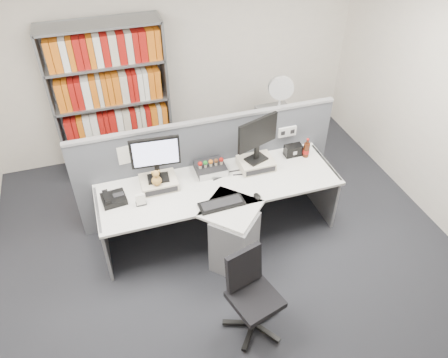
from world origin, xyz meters
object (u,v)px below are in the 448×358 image
object	(u,v)px
office_chair	(251,291)
mouse	(257,196)
desktop_pc	(210,168)
speaker	(293,150)
monitor_right	(257,136)
monitor_left	(156,156)
desk_phone	(113,199)
desk_calendar	(141,200)
filing_cabinet	(276,136)
keyboard	(222,204)
desk	(226,216)
cola_bottle	(306,150)
desk_fan	(281,91)
shelving_unit	(112,104)

from	to	relation	value
office_chair	mouse	bearing A→B (deg)	66.23
desktop_pc	speaker	xyz separation A→B (m)	(1.00, 0.00, 0.02)
monitor_right	mouse	size ratio (longest dim) A/B	4.77
monitor_left	desk_phone	size ratio (longest dim) A/B	1.96
desktop_pc	mouse	world-z (taller)	desktop_pc
desk_calendar	filing_cabinet	size ratio (longest dim) A/B	0.18
speaker	keyboard	bearing A→B (deg)	-151.71
filing_cabinet	office_chair	distance (m)	2.73
desk	desktop_pc	distance (m)	0.55
office_chair	cola_bottle	bearing A→B (deg)	49.55
desk_calendar	desk	bearing A→B (deg)	-10.86
speaker	desk_fan	world-z (taller)	desk_fan
desk	cola_bottle	distance (m)	1.22
desk_phone	shelving_unit	xyz separation A→B (m)	(0.21, 1.56, 0.22)
desktop_pc	desk_fan	size ratio (longest dim) A/B	0.59
desk_fan	mouse	bearing A→B (deg)	-120.65
desk	keyboard	world-z (taller)	keyboard
desk_phone	keyboard	bearing A→B (deg)	-20.57
desk_fan	office_chair	size ratio (longest dim) A/B	0.63
desk_calendar	office_chair	bearing A→B (deg)	-56.81
keyboard	speaker	size ratio (longest dim) A/B	2.37
desk_calendar	speaker	bearing A→B (deg)	9.38
speaker	cola_bottle	world-z (taller)	cola_bottle
desk	mouse	size ratio (longest dim) A/B	23.70
desk_phone	office_chair	xyz separation A→B (m)	(1.02, -1.29, -0.30)
monitor_right	desktop_pc	world-z (taller)	monitor_right
cola_bottle	desk_fan	size ratio (longest dim) A/B	0.44
desk_calendar	speaker	world-z (taller)	speaker
keyboard	office_chair	world-z (taller)	office_chair
desk	cola_bottle	xyz separation A→B (m)	(1.10, 0.39, 0.35)
desk_phone	desk_fan	xyz separation A→B (m)	(2.31, 1.11, 0.28)
desk	desk_calendar	world-z (taller)	desk_calendar
keyboard	desk_fan	world-z (taller)	desk_fan
monitor_left	monitor_right	size ratio (longest dim) A/B	0.97
desktop_pc	keyboard	size ratio (longest dim) A/B	0.68
monitor_right	speaker	distance (m)	0.60
desktop_pc	cola_bottle	distance (m)	1.13
speaker	desk_fan	distance (m)	1.00
keyboard	mouse	bearing A→B (deg)	-1.82
keyboard	speaker	bearing A→B (deg)	28.29
cola_bottle	shelving_unit	xyz separation A→B (m)	(-2.00, 1.45, 0.17)
desk	desk_calendar	bearing A→B (deg)	169.14
mouse	desk_phone	world-z (taller)	desk_phone
monitor_left	desktop_pc	xyz separation A→B (m)	(0.59, 0.08, -0.36)
monitor_left	cola_bottle	world-z (taller)	monitor_left
mouse	monitor_right	bearing A→B (deg)	70.41
keyboard	desk_fan	xyz separation A→B (m)	(1.27, 1.50, 0.31)
keyboard	desk	bearing A→B (deg)	52.99
keyboard	monitor_left	bearing A→B (deg)	138.39
desk	cola_bottle	size ratio (longest dim) A/B	10.79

